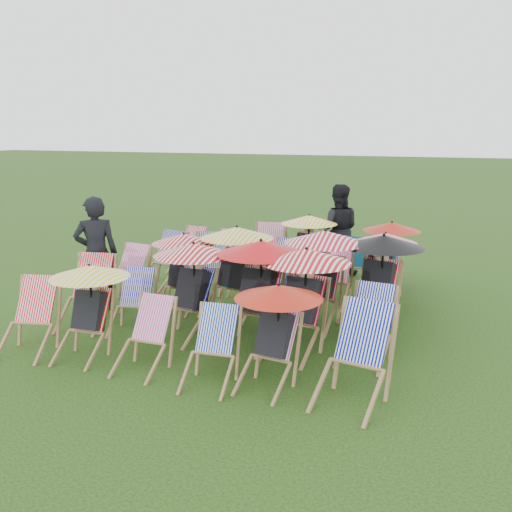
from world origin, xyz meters
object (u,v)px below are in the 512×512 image
(person_left, at_px, (96,254))
(deckchair_0, at_px, (28,318))
(person_rear, at_px, (337,230))
(deckchair_29, at_px, (388,255))
(deckchair_5, at_px, (354,357))

(person_left, bearing_deg, deckchair_0, 62.01)
(person_rear, bearing_deg, deckchair_29, 132.20)
(person_rear, bearing_deg, person_left, 37.01)
(deckchair_0, bearing_deg, deckchair_5, -11.57)
(person_left, relative_size, person_rear, 1.03)
(deckchair_0, relative_size, deckchair_5, 0.92)
(deckchair_29, relative_size, person_rear, 0.68)
(deckchair_5, height_order, person_rear, person_rear)
(deckchair_0, height_order, deckchair_29, deckchair_29)
(person_left, xyz_separation_m, person_rear, (3.12, 3.57, -0.02))
(deckchair_0, xyz_separation_m, deckchair_5, (4.23, 0.03, 0.04))
(deckchair_5, relative_size, deckchair_29, 0.87)
(person_left, distance_m, person_rear, 4.74)
(deckchair_5, height_order, person_left, person_left)
(deckchair_29, height_order, person_left, person_left)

